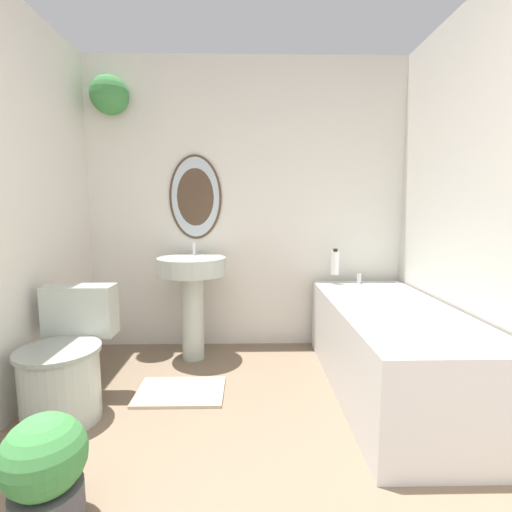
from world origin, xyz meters
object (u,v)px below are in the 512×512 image
at_px(bathtub, 391,348).
at_px(shampoo_bottle, 335,263).
at_px(potted_plant, 45,470).
at_px(pedestal_sink, 192,284).
at_px(toilet, 66,366).

height_order(bathtub, shampoo_bottle, shampoo_bottle).
xyz_separation_m(shampoo_bottle, potted_plant, (-1.44, -1.70, -0.51)).
bearing_deg(pedestal_sink, bathtub, -22.99).
bearing_deg(pedestal_sink, shampoo_bottle, 6.58).
bearing_deg(shampoo_bottle, pedestal_sink, -173.42).
distance_m(bathtub, potted_plant, 1.93).
height_order(toilet, potted_plant, toilet).
relative_size(toilet, bathtub, 0.43).
distance_m(shampoo_bottle, potted_plant, 2.29).
relative_size(toilet, potted_plant, 1.61).
bearing_deg(shampoo_bottle, toilet, -152.03).
xyz_separation_m(pedestal_sink, shampoo_bottle, (1.14, 0.13, 0.15)).
bearing_deg(toilet, bathtub, 6.50).
relative_size(pedestal_sink, potted_plant, 2.05).
xyz_separation_m(pedestal_sink, potted_plant, (-0.30, -1.57, -0.36)).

